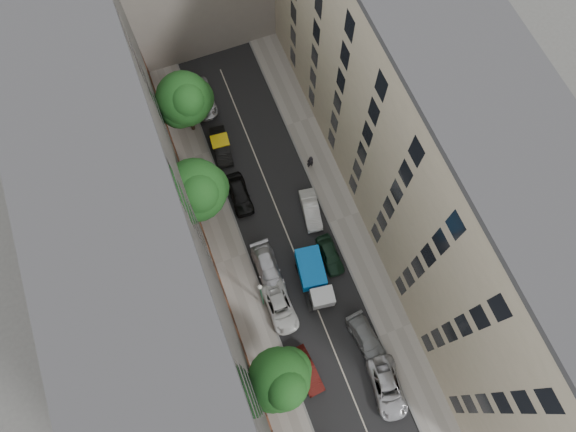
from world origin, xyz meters
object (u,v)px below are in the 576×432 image
car_left_4 (240,194)px  car_right_2 (330,255)px  car_left_6 (202,99)px  lamp_post (261,294)px  car_right_0 (387,388)px  tree_far (185,101)px  tree_near (281,380)px  pedestrian (310,162)px  tree_mid (197,192)px  car_left_5 (221,146)px  car_left_3 (268,269)px  car_left_1 (307,370)px  car_right_3 (311,210)px  car_right_1 (366,338)px  car_left_2 (280,308)px  tarp_truck (314,277)px

car_left_4 → car_right_2: bearing=-54.5°
car_left_6 → lamp_post: lamp_post is taller
car_right_0 → tree_far: 30.14m
car_right_0 → tree_near: size_ratio=0.60×
lamp_post → pedestrian: bearing=51.4°
tree_near → tree_mid: 16.30m
car_right_2 → car_left_5: bearing=113.0°
car_left_3 → tree_mid: bearing=118.3°
car_left_5 → car_right_0: (5.60, -25.80, 0.01)m
car_left_1 → tree_mid: size_ratio=0.47×
car_right_3 → lamp_post: (-7.00, -6.48, 3.54)m
car_right_3 → tree_mid: 10.91m
car_left_6 → lamp_post: (-1.30, -21.48, 3.53)m
car_right_0 → tree_near: (-7.89, 3.36, 5.22)m
car_right_0 → car_right_3: size_ratio=1.25×
car_left_5 → car_left_1: bearing=-84.6°
car_right_1 → car_left_6: bearing=94.7°
car_left_2 → tree_far: tree_far is taller
pedestrian → car_left_4: bearing=2.9°
tarp_truck → car_left_3: (-3.40, 2.30, -0.60)m
car_right_1 → tree_mid: bearing=113.5°
tree_near → car_right_3: bearing=59.2°
car_left_2 → tree_mid: tree_mid is taller
car_left_2 → car_left_3: bearing=86.8°
car_left_3 → car_right_1: car_left_3 is taller
car_right_1 → tree_far: (-7.42, 24.69, 4.43)m
car_left_3 → car_left_4: car_left_4 is taller
car_right_0 → car_right_2: size_ratio=1.31×
car_left_4 → tree_far: (-1.80, 8.49, 4.33)m
tarp_truck → car_right_3: (2.20, 6.10, -0.64)m
car_right_3 → car_left_2: bearing=-119.3°
car_left_4 → car_left_1: bearing=-88.3°
tree_near → lamp_post: size_ratio=1.28×
tarp_truck → car_left_3: bearing=154.4°
car_left_4 → car_right_0: bearing=-72.9°
lamp_post → pedestrian: 14.28m
lamp_post → pedestrian: lamp_post is taller
tree_near → pedestrian: size_ratio=4.55×
lamp_post → tree_near: bearing=-97.5°
pedestrian → car_left_2: bearing=55.8°
car_left_3 → car_right_0: (5.60, -12.80, -0.00)m
car_left_4 → tree_mid: bearing=-165.7°
tree_mid → car_left_6: bearing=74.1°
car_left_3 → car_right_3: (5.60, 3.80, -0.04)m
car_left_6 → car_right_1: 27.99m
tarp_truck → car_left_5: bearing=111.0°
car_right_3 → car_right_0: bearing=-81.2°
car_left_1 → lamp_post: lamp_post is taller
tarp_truck → tree_mid: bearing=135.6°
car_right_3 → car_left_6: bearing=119.6°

